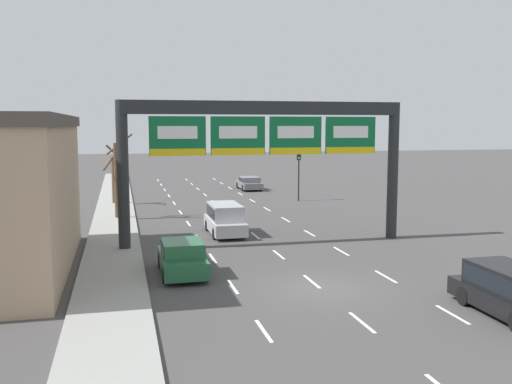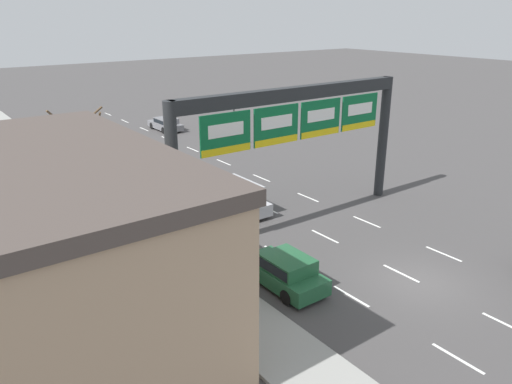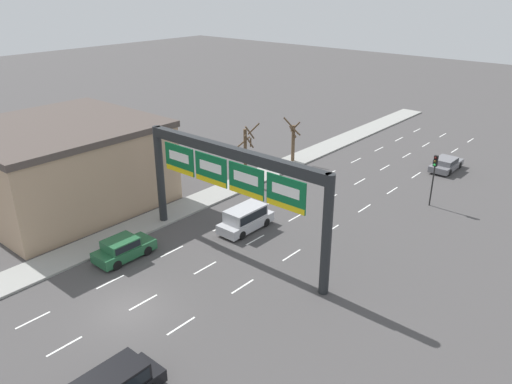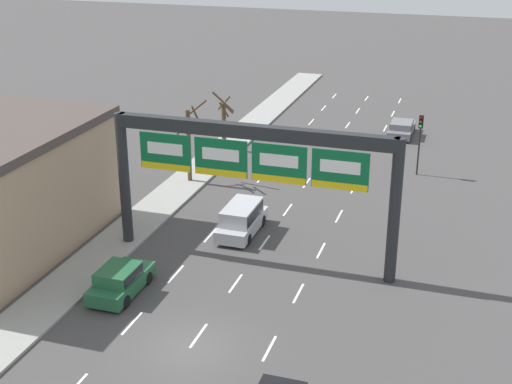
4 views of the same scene
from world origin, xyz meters
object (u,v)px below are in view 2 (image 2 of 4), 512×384
object	(u,v)px
car_green	(285,270)
tree_bare_second	(55,140)
suv_silver	(238,195)
traffic_light_near_gantry	(234,111)
car_grey	(166,124)
sign_gantry	(296,123)
tree_bare_closest	(93,152)

from	to	relation	value
car_green	tree_bare_second	distance (m)	23.19
suv_silver	traffic_light_near_gantry	distance (m)	16.00
car_green	suv_silver	world-z (taller)	suv_silver
car_grey	traffic_light_near_gantry	bearing A→B (deg)	-76.35
car_grey	tree_bare_second	xyz separation A→B (m)	(-12.87, -7.96, 1.75)
car_green	tree_bare_second	xyz separation A→B (m)	(-2.95, 22.94, 1.65)
traffic_light_near_gantry	sign_gantry	bearing A→B (deg)	-113.38
car_green	traffic_light_near_gantry	size ratio (longest dim) A/B	0.94
suv_silver	traffic_light_near_gantry	xyz separation A→B (m)	(8.74, 13.23, 2.13)
car_grey	suv_silver	xyz separation A→B (m)	(-6.52, -22.37, 0.30)
traffic_light_near_gantry	tree_bare_closest	bearing A→B (deg)	-157.13
car_grey	tree_bare_closest	distance (m)	20.05
sign_gantry	car_green	world-z (taller)	sign_gantry
sign_gantry	suv_silver	xyz separation A→B (m)	(-1.64, 3.19, -4.69)
car_grey	tree_bare_second	size ratio (longest dim) A/B	0.94
sign_gantry	traffic_light_near_gantry	world-z (taller)	sign_gantry
sign_gantry	traffic_light_near_gantry	distance (m)	18.07
sign_gantry	suv_silver	world-z (taller)	sign_gantry
traffic_light_near_gantry	tree_bare_second	world-z (taller)	tree_bare_second
car_green	traffic_light_near_gantry	world-z (taller)	traffic_light_near_gantry
car_grey	traffic_light_near_gantry	world-z (taller)	traffic_light_near_gantry
suv_silver	tree_bare_closest	size ratio (longest dim) A/B	0.81
car_green	car_grey	size ratio (longest dim) A/B	0.92
suv_silver	tree_bare_second	xyz separation A→B (m)	(-6.35, 14.41, 1.44)
sign_gantry	car_grey	xyz separation A→B (m)	(4.88, 25.55, -4.99)
sign_gantry	traffic_light_near_gantry	bearing A→B (deg)	66.62
suv_silver	tree_bare_closest	bearing A→B (deg)	131.13
tree_bare_second	car_grey	bearing A→B (deg)	31.72
car_grey	car_green	bearing A→B (deg)	-107.80
tree_bare_closest	traffic_light_near_gantry	bearing A→B (deg)	22.87
sign_gantry	car_green	distance (m)	8.83
tree_bare_closest	sign_gantry	bearing A→B (deg)	-52.74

